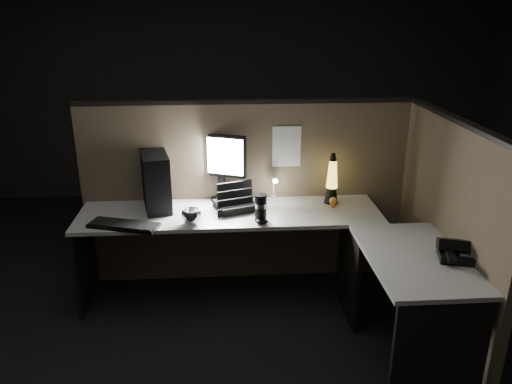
{
  "coord_description": "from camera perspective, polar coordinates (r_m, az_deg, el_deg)",
  "views": [
    {
      "loc": [
        -0.2,
        -2.92,
        2.2
      ],
      "look_at": [
        0.03,
        0.35,
        0.98
      ],
      "focal_mm": 35.0,
      "sensor_mm": 36.0,
      "label": 1
    }
  ],
  "objects": [
    {
      "name": "desk",
      "position": [
        3.58,
        2.47,
        -6.5
      ],
      "size": [
        2.6,
        1.6,
        0.73
      ],
      "color": "beige",
      "rests_on": "ground"
    },
    {
      "name": "steel_mug",
      "position": [
        3.62,
        -7.39,
        -2.82
      ],
      "size": [
        0.14,
        0.14,
        0.11
      ],
      "primitive_type": "imported",
      "rotation": [
        0.0,
        0.0,
        0.03
      ],
      "color": "#B8B8C0",
      "rests_on": "desk"
    },
    {
      "name": "pinned_paper",
      "position": [
        3.99,
        3.51,
        5.19
      ],
      "size": [
        0.23,
        0.0,
        0.33
      ],
      "primitive_type": "cube",
      "color": "white",
      "rests_on": "partition_back"
    },
    {
      "name": "lava_lamp",
      "position": [
        3.98,
        8.67,
        1.08
      ],
      "size": [
        0.11,
        0.11,
        0.41
      ],
      "color": "black",
      "rests_on": "desk"
    },
    {
      "name": "clip_lamp",
      "position": [
        4.0,
        2.09,
        0.67
      ],
      "size": [
        0.04,
        0.16,
        0.21
      ],
      "color": "white",
      "rests_on": "desk"
    },
    {
      "name": "pc_tower",
      "position": [
        3.91,
        -11.39,
        1.28
      ],
      "size": [
        0.27,
        0.45,
        0.44
      ],
      "primitive_type": "cube",
      "rotation": [
        0.0,
        0.0,
        0.22
      ],
      "color": "black",
      "rests_on": "desk"
    },
    {
      "name": "figurine",
      "position": [
        3.94,
        8.79,
        -1.02
      ],
      "size": [
        0.06,
        0.06,
        0.06
      ],
      "primitive_type": "sphere",
      "color": "orange",
      "rests_on": "desk"
    },
    {
      "name": "mouse",
      "position": [
        3.61,
        0.69,
        -3.37
      ],
      "size": [
        0.1,
        0.08,
        0.04
      ],
      "primitive_type": "ellipsoid",
      "rotation": [
        0.0,
        0.0,
        0.12
      ],
      "color": "black",
      "rests_on": "desk"
    },
    {
      "name": "travel_mug",
      "position": [
        3.61,
        0.53,
        -1.85
      ],
      "size": [
        0.09,
        0.09,
        0.21
      ],
      "primitive_type": "cylinder",
      "color": "black",
      "rests_on": "desk"
    },
    {
      "name": "room_shell",
      "position": [
        2.99,
        -0.15,
        9.19
      ],
      "size": [
        6.0,
        6.0,
        6.0
      ],
      "color": "silver",
      "rests_on": "ground"
    },
    {
      "name": "organizer",
      "position": [
        3.86,
        -2.42,
        -1.22
      ],
      "size": [
        0.35,
        0.33,
        0.22
      ],
      "rotation": [
        0.0,
        0.0,
        0.32
      ],
      "color": "black",
      "rests_on": "desk"
    },
    {
      "name": "partition_right",
      "position": [
        3.68,
        20.92,
        -4.23
      ],
      "size": [
        0.06,
        1.66,
        1.5
      ],
      "primitive_type": "cube",
      "color": "brown",
      "rests_on": "ground"
    },
    {
      "name": "monitor",
      "position": [
        3.97,
        -4.04,
        3.56
      ],
      "size": [
        0.4,
        0.2,
        0.54
      ],
      "rotation": [
        0.0,
        0.0,
        -0.38
      ],
      "color": "black",
      "rests_on": "desk"
    },
    {
      "name": "partition_back",
      "position": [
        4.12,
        -1.02,
        -0.23
      ],
      "size": [
        2.66,
        0.06,
        1.5
      ],
      "primitive_type": "cube",
      "color": "brown",
      "rests_on": "ground"
    },
    {
      "name": "floor",
      "position": [
        3.66,
        -0.13,
        -16.53
      ],
      "size": [
        6.0,
        6.0,
        0.0
      ],
      "primitive_type": "plane",
      "color": "black",
      "rests_on": "ground"
    },
    {
      "name": "keyboard",
      "position": [
        3.68,
        -14.87,
        -3.7
      ],
      "size": [
        0.53,
        0.31,
        0.02
      ],
      "primitive_type": "cube",
      "rotation": [
        0.0,
        0.0,
        -0.3
      ],
      "color": "black",
      "rests_on": "desk"
    },
    {
      "name": "desk_phone",
      "position": [
        3.35,
        21.91,
        -6.28
      ],
      "size": [
        0.26,
        0.26,
        0.13
      ],
      "rotation": [
        0.0,
        0.0,
        -0.27
      ],
      "color": "black",
      "rests_on": "desk"
    }
  ]
}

